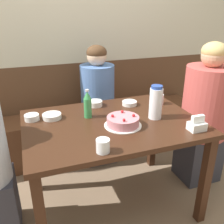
{
  "coord_description": "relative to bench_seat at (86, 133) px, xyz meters",
  "views": [
    {
      "loc": [
        -0.55,
        -1.51,
        1.5
      ],
      "look_at": [
        0.02,
        0.05,
        0.79
      ],
      "focal_mm": 40.0,
      "sensor_mm": 36.0,
      "label": 1
    }
  ],
  "objects": [
    {
      "name": "back_wall",
      "position": [
        0.0,
        0.22,
        1.01
      ],
      "size": [
        4.8,
        0.04,
        2.5
      ],
      "color": "brown",
      "rests_on": "ground_plane"
    },
    {
      "name": "napkin_holder",
      "position": [
        0.48,
        -1.15,
        0.54
      ],
      "size": [
        0.11,
        0.08,
        0.11
      ],
      "color": "white",
      "rests_on": "dining_table"
    },
    {
      "name": "birthday_cake",
      "position": [
        0.05,
        -0.92,
        0.54
      ],
      "size": [
        0.26,
        0.26,
        0.09
      ],
      "color": "white",
      "rests_on": "dining_table"
    },
    {
      "name": "bowl_soup_white",
      "position": [
        -0.53,
        -0.61,
        0.53
      ],
      "size": [
        0.1,
        0.1,
        0.04
      ],
      "color": "white",
      "rests_on": "dining_table"
    },
    {
      "name": "glass_water_tall",
      "position": [
        0.49,
        -0.64,
        0.55
      ],
      "size": [
        0.06,
        0.06,
        0.08
      ],
      "color": "silver",
      "rests_on": "dining_table"
    },
    {
      "name": "ground_plane",
      "position": [
        0.0,
        -0.83,
        -0.24
      ],
      "size": [
        12.0,
        12.0,
        0.0
      ],
      "primitive_type": "plane",
      "color": "#846B51"
    },
    {
      "name": "glass_tumbler_short",
      "position": [
        -0.18,
        -1.19,
        0.55
      ],
      "size": [
        0.08,
        0.08,
        0.08
      ],
      "color": "silver",
      "rests_on": "dining_table"
    },
    {
      "name": "water_pitcher",
      "position": [
        0.32,
        -0.88,
        0.63
      ],
      "size": [
        0.09,
        0.09,
        0.25
      ],
      "color": "white",
      "rests_on": "dining_table"
    },
    {
      "name": "person_teal_shirt",
      "position": [
        0.87,
        -0.76,
        0.39
      ],
      "size": [
        0.39,
        0.39,
        1.25
      ],
      "rotation": [
        0.0,
        0.0,
        3.14
      ],
      "color": "#33333D",
      "rests_on": "ground_plane"
    },
    {
      "name": "person_grey_tee",
      "position": [
        0.1,
        -0.13,
        0.32
      ],
      "size": [
        0.32,
        0.34,
        1.18
      ],
      "rotation": [
        0.0,
        0.0,
        -1.57
      ],
      "color": "#33333D",
      "rests_on": "ground_plane"
    },
    {
      "name": "soju_bottle",
      "position": [
        -0.14,
        -0.7,
        0.61
      ],
      "size": [
        0.06,
        0.06,
        0.21
      ],
      "color": "#388E4C",
      "rests_on": "dining_table"
    },
    {
      "name": "dining_table",
      "position": [
        0.0,
        -0.83,
        0.41
      ],
      "size": [
        1.23,
        0.87,
        0.74
      ],
      "color": "#381E11",
      "rests_on": "ground_plane"
    },
    {
      "name": "bowl_side_dish",
      "position": [
        0.25,
        -0.58,
        0.52
      ],
      "size": [
        0.12,
        0.12,
        0.03
      ],
      "color": "white",
      "rests_on": "dining_table"
    },
    {
      "name": "bench_seat",
      "position": [
        0.0,
        0.0,
        0.0
      ],
      "size": [
        2.48,
        0.38,
        0.48
      ],
      "color": "#56331E",
      "rests_on": "ground_plane"
    },
    {
      "name": "bowl_sauce_shallow",
      "position": [
        -0.03,
        -0.5,
        0.53
      ],
      "size": [
        0.12,
        0.12,
        0.04
      ],
      "color": "white",
      "rests_on": "dining_table"
    },
    {
      "name": "bowl_rice_small",
      "position": [
        -0.39,
        -0.63,
        0.52
      ],
      "size": [
        0.14,
        0.14,
        0.04
      ],
      "color": "white",
      "rests_on": "dining_table"
    }
  ]
}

